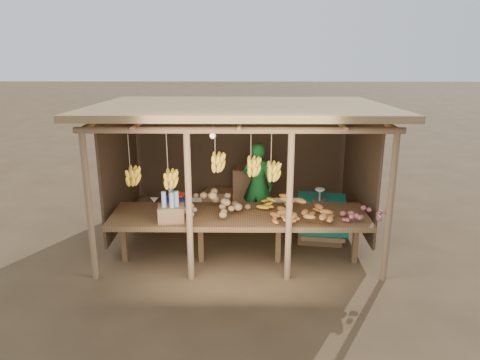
{
  "coord_description": "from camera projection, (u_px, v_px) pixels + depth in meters",
  "views": [
    {
      "loc": [
        0.06,
        -7.61,
        3.39
      ],
      "look_at": [
        0.0,
        0.0,
        1.05
      ],
      "focal_mm": 35.0,
      "sensor_mm": 36.0,
      "label": 1
    }
  ],
  "objects": [
    {
      "name": "stall_structure",
      "position": [
        235.0,
        131.0,
        7.66
      ],
      "size": [
        4.7,
        3.5,
        2.43
      ],
      "color": "#906E4A",
      "rests_on": "ground"
    },
    {
      "name": "burlap_sacks",
      "position": [
        154.0,
        208.0,
        8.92
      ],
      "size": [
        0.84,
        0.44,
        0.6
      ],
      "color": "#4C3623",
      "rests_on": "ground"
    },
    {
      "name": "ground",
      "position": [
        240.0,
        237.0,
        8.27
      ],
      "size": [
        60.0,
        60.0,
        0.0
      ],
      "primitive_type": "plane",
      "color": "brown",
      "rests_on": "ground"
    },
    {
      "name": "vendor",
      "position": [
        257.0,
        185.0,
        8.55
      ],
      "size": [
        0.67,
        0.55,
        1.58
      ],
      "primitive_type": "imported",
      "rotation": [
        0.0,
        0.0,
        2.81
      ],
      "color": "#197229",
      "rests_on": "ground"
    },
    {
      "name": "banana_pile",
      "position": [
        278.0,
        198.0,
        7.33
      ],
      "size": [
        0.64,
        0.48,
        0.35
      ],
      "primitive_type": null,
      "rotation": [
        0.0,
        0.0,
        0.26
      ],
      "color": "yellow",
      "rests_on": "counter"
    },
    {
      "name": "tarp_crate",
      "position": [
        321.0,
        218.0,
        8.05
      ],
      "size": [
        0.91,
        0.82,
        0.98
      ],
      "color": "brown",
      "rests_on": "ground"
    },
    {
      "name": "carton_stack",
      "position": [
        239.0,
        194.0,
        9.3
      ],
      "size": [
        1.28,
        0.59,
        0.9
      ],
      "color": "#946842",
      "rests_on": "ground"
    },
    {
      "name": "counter",
      "position": [
        239.0,
        218.0,
        7.15
      ],
      "size": [
        3.9,
        1.05,
        0.8
      ],
      "color": "brown",
      "rests_on": "ground"
    },
    {
      "name": "tomato_basin",
      "position": [
        178.0,
        201.0,
        7.42
      ],
      "size": [
        0.42,
        0.42,
        0.22
      ],
      "rotation": [
        0.0,
        0.0,
        -0.06
      ],
      "color": "navy",
      "rests_on": "counter"
    },
    {
      "name": "bottle_box",
      "position": [
        171.0,
        209.0,
        6.81
      ],
      "size": [
        0.4,
        0.34,
        0.47
      ],
      "color": "#946842",
      "rests_on": "counter"
    },
    {
      "name": "sweet_potato_heap",
      "position": [
        306.0,
        208.0,
        6.89
      ],
      "size": [
        1.02,
        0.74,
        0.36
      ],
      "primitive_type": null,
      "rotation": [
        0.0,
        0.0,
        -0.22
      ],
      "color": "#C37432",
      "rests_on": "counter"
    },
    {
      "name": "potato_heap",
      "position": [
        214.0,
        201.0,
        7.12
      ],
      "size": [
        1.1,
        0.7,
        0.37
      ],
      "primitive_type": null,
      "rotation": [
        0.0,
        0.0,
        -0.06
      ],
      "color": "#98784E",
      "rests_on": "counter"
    },
    {
      "name": "onion_heap",
      "position": [
        369.0,
        209.0,
        6.83
      ],
      "size": [
        0.91,
        0.68,
        0.36
      ],
      "primitive_type": null,
      "rotation": [
        0.0,
        0.0,
        -0.26
      ],
      "color": "#B0555F",
      "rests_on": "counter"
    }
  ]
}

